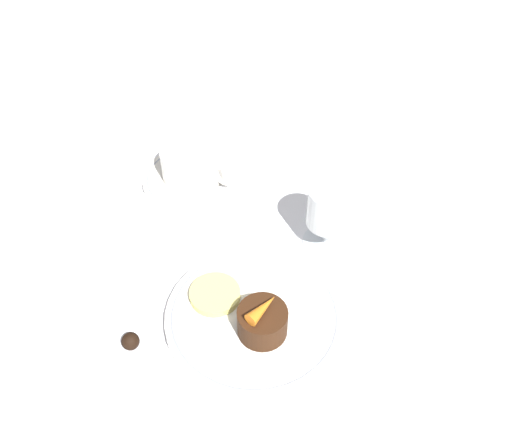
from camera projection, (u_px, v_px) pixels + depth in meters
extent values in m
plane|color=white|center=(258.00, 281.00, 0.80)|extent=(3.00, 3.00, 0.00)
cylinder|color=white|center=(254.00, 318.00, 0.75)|extent=(0.22, 0.22, 0.01)
torus|color=#999EA8|center=(254.00, 315.00, 0.75)|extent=(0.21, 0.21, 0.00)
cylinder|color=white|center=(194.00, 179.00, 0.93)|extent=(0.16, 0.16, 0.01)
torus|color=#999EA8|center=(194.00, 177.00, 0.93)|extent=(0.15, 0.15, 0.00)
cylinder|color=white|center=(193.00, 162.00, 0.91)|extent=(0.10, 0.10, 0.05)
cylinder|color=#331E0F|center=(193.00, 161.00, 0.91)|extent=(0.08, 0.08, 0.04)
torus|color=white|center=(223.00, 176.00, 0.89)|extent=(0.03, 0.01, 0.04)
cube|color=silver|center=(203.00, 197.00, 0.89)|extent=(0.04, 0.09, 0.00)
ellipsoid|color=silver|center=(236.00, 181.00, 0.92)|extent=(0.02, 0.03, 0.00)
cylinder|color=silver|center=(325.00, 241.00, 0.85)|extent=(0.06, 0.06, 0.01)
cylinder|color=silver|center=(327.00, 231.00, 0.83)|extent=(0.01, 0.01, 0.04)
cylinder|color=silver|center=(330.00, 206.00, 0.80)|extent=(0.06, 0.06, 0.06)
cylinder|color=maroon|center=(329.00, 212.00, 0.80)|extent=(0.05, 0.05, 0.03)
cube|color=silver|center=(137.00, 289.00, 0.79)|extent=(0.02, 0.13, 0.01)
cube|color=silver|center=(185.00, 249.00, 0.84)|extent=(0.03, 0.05, 0.01)
cylinder|color=#381E0F|center=(262.00, 322.00, 0.72)|extent=(0.06, 0.06, 0.04)
cone|color=orange|center=(263.00, 308.00, 0.70)|extent=(0.02, 0.05, 0.02)
cylinder|color=#EFE075|center=(215.00, 294.00, 0.76)|extent=(0.07, 0.07, 0.01)
sphere|color=black|center=(130.00, 341.00, 0.72)|extent=(0.02, 0.02, 0.02)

